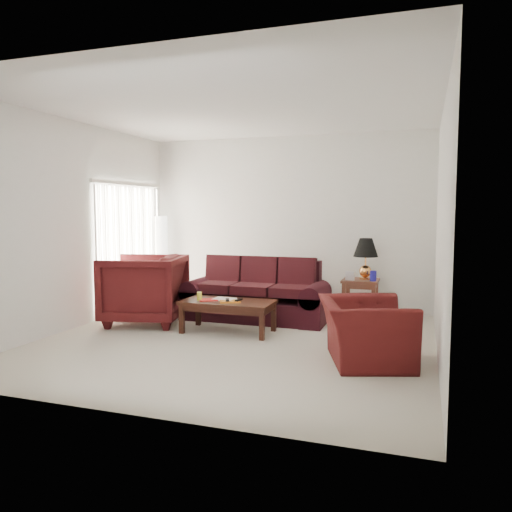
# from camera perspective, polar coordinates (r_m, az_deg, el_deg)

# --- Properties ---
(floor) EXTENTS (5.00, 5.00, 0.00)m
(floor) POSITION_cam_1_polar(r_m,az_deg,el_deg) (6.65, -2.38, -9.68)
(floor) COLOR beige
(floor) RESTS_ON ground
(blinds) EXTENTS (0.10, 2.00, 2.16)m
(blinds) POSITION_cam_1_polar(r_m,az_deg,el_deg) (8.72, -14.26, 0.91)
(blinds) COLOR silver
(blinds) RESTS_ON ground
(sofa) EXTENTS (2.25, 0.98, 0.92)m
(sofa) POSITION_cam_1_polar(r_m,az_deg,el_deg) (7.84, -0.06, -3.97)
(sofa) COLOR black
(sofa) RESTS_ON ground
(throw_pillow) EXTENTS (0.43, 0.36, 0.40)m
(throw_pillow) POSITION_cam_1_polar(r_m,az_deg,el_deg) (8.67, -2.93, -1.46)
(throw_pillow) COLOR black
(throw_pillow) RESTS_ON sofa
(end_table) EXTENTS (0.58, 0.58, 0.61)m
(end_table) POSITION_cam_1_polar(r_m,az_deg,el_deg) (8.21, 11.82, -4.75)
(end_table) COLOR #502B1B
(end_table) RESTS_ON ground
(table_lamp) EXTENTS (0.47, 0.47, 0.66)m
(table_lamp) POSITION_cam_1_polar(r_m,az_deg,el_deg) (8.16, 12.41, -0.32)
(table_lamp) COLOR #E59447
(table_lamp) RESTS_ON end_table
(clock) EXTENTS (0.15, 0.08, 0.14)m
(clock) POSITION_cam_1_polar(r_m,az_deg,el_deg) (8.03, 10.71, -2.24)
(clock) COLOR white
(clock) RESTS_ON end_table
(blue_canister) EXTENTS (0.13, 0.13, 0.16)m
(blue_canister) POSITION_cam_1_polar(r_m,az_deg,el_deg) (8.01, 13.25, -2.23)
(blue_canister) COLOR #1C189C
(blue_canister) RESTS_ON end_table
(picture_frame) EXTENTS (0.17, 0.18, 0.05)m
(picture_frame) POSITION_cam_1_polar(r_m,az_deg,el_deg) (8.41, 10.91, -1.89)
(picture_frame) COLOR white
(picture_frame) RESTS_ON end_table
(floor_lamp) EXTENTS (0.27, 0.27, 1.63)m
(floor_lamp) POSITION_cam_1_polar(r_m,az_deg,el_deg) (9.46, -10.75, -0.31)
(floor_lamp) COLOR silver
(floor_lamp) RESTS_ON ground
(armchair_left) EXTENTS (1.38, 1.35, 1.05)m
(armchair_left) POSITION_cam_1_polar(r_m,az_deg,el_deg) (7.76, -12.67, -3.70)
(armchair_left) COLOR #3E0E0F
(armchair_left) RESTS_ON ground
(armchair_right) EXTENTS (1.24, 1.33, 0.71)m
(armchair_right) POSITION_cam_1_polar(r_m,az_deg,el_deg) (5.81, 12.37, -8.42)
(armchair_right) COLOR #420F0F
(armchair_right) RESTS_ON ground
(coffee_table) EXTENTS (1.42, 1.02, 0.45)m
(coffee_table) POSITION_cam_1_polar(r_m,az_deg,el_deg) (7.07, -3.21, -6.92)
(coffee_table) COLOR black
(coffee_table) RESTS_ON ground
(magazine_red) EXTENTS (0.32, 0.30, 0.01)m
(magazine_red) POSITION_cam_1_polar(r_m,az_deg,el_deg) (7.08, -5.48, -5.01)
(magazine_red) COLOR red
(magazine_red) RESTS_ON coffee_table
(magazine_white) EXTENTS (0.31, 0.24, 0.02)m
(magazine_white) POSITION_cam_1_polar(r_m,az_deg,el_deg) (7.12, -3.64, -4.93)
(magazine_white) COLOR white
(magazine_white) RESTS_ON coffee_table
(magazine_orange) EXTENTS (0.34, 0.31, 0.02)m
(magazine_orange) POSITION_cam_1_polar(r_m,az_deg,el_deg) (6.93, -2.98, -5.21)
(magazine_orange) COLOR #C16A16
(magazine_orange) RESTS_ON coffee_table
(remote_a) EXTENTS (0.11, 0.17, 0.02)m
(remote_a) POSITION_cam_1_polar(r_m,az_deg,el_deg) (6.94, -3.29, -5.03)
(remote_a) COLOR black
(remote_a) RESTS_ON coffee_table
(remote_b) EXTENTS (0.06, 0.17, 0.02)m
(remote_b) POSITION_cam_1_polar(r_m,az_deg,el_deg) (6.94, -1.99, -5.03)
(remote_b) COLOR black
(remote_b) RESTS_ON coffee_table
(yellow_glass) EXTENTS (0.07, 0.07, 0.12)m
(yellow_glass) POSITION_cam_1_polar(r_m,az_deg,el_deg) (7.08, -6.48, -4.58)
(yellow_glass) COLOR gold
(yellow_glass) RESTS_ON coffee_table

